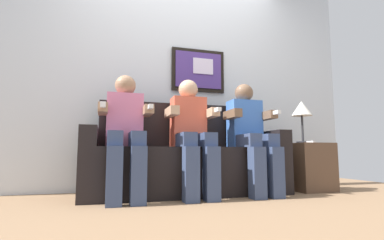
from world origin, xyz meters
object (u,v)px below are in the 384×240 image
person_in_middle (192,130)px  table_lamp (302,110)px  person_on_left (125,129)px  side_table_right (309,167)px  couch (187,162)px  spare_remote_on_table (310,142)px  person_on_right (250,132)px

person_in_middle → table_lamp: (1.28, 0.10, 0.25)m
person_in_middle → table_lamp: person_in_middle is taller
person_on_left → side_table_right: size_ratio=2.22×
couch → side_table_right: bearing=-4.6°
person_in_middle → side_table_right: bearing=2.6°
person_on_left → person_in_middle: (0.60, 0.00, -0.00)m
person_in_middle → spare_remote_on_table: person_in_middle is taller
person_on_right → side_table_right: 0.80m
person_in_middle → person_on_right: same height
person_on_right → spare_remote_on_table: (0.69, -0.01, -0.10)m
person_in_middle → person_on_right: (0.60, 0.00, 0.00)m
person_on_left → side_table_right: (1.92, 0.06, -0.36)m
person_in_middle → person_on_right: size_ratio=1.00×
person_in_middle → spare_remote_on_table: bearing=-0.6°
person_on_right → spare_remote_on_table: size_ratio=8.54×
person_on_right → couch: bearing=164.5°
side_table_right → table_lamp: table_lamp is taller
couch → table_lamp: bearing=-3.2°
person_on_right → table_lamp: bearing=8.0°
table_lamp → person_in_middle: bearing=-175.7°
person_on_left → table_lamp: (1.89, 0.10, 0.25)m
couch → spare_remote_on_table: couch is taller
table_lamp → side_table_right: bearing=-44.1°
person_on_left → side_table_right: person_on_left is taller
side_table_right → spare_remote_on_table: 0.27m
side_table_right → couch: bearing=175.4°
couch → person_on_right: 0.69m
side_table_right → spare_remote_on_table: spare_remote_on_table is taller
person_on_left → spare_remote_on_table: bearing=-0.4°
couch → person_on_left: 0.69m
person_on_right → side_table_right: person_on_right is taller
couch → spare_remote_on_table: bearing=-8.0°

